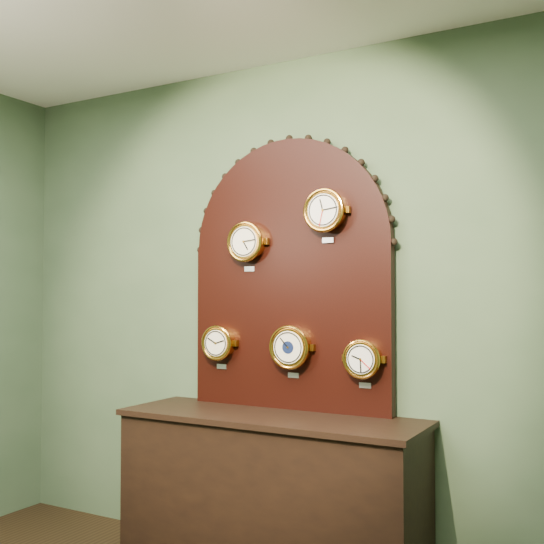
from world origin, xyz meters
The scene contains 8 objects.
wall_back centered at (0.00, 2.50, 1.40)m, with size 4.00×4.00×0.00m, color #41583C.
shop_counter centered at (0.00, 2.23, 0.40)m, with size 1.60×0.50×0.80m, color black.
display_board centered at (0.00, 2.45, 1.63)m, with size 1.26×0.06×1.53m.
roman_clock centered at (-0.24, 2.38, 1.76)m, with size 0.23×0.08×0.28m.
arabic_clock centered at (0.25, 2.38, 1.91)m, with size 0.24×0.08×0.29m.
hygrometer centered at (-0.43, 2.38, 1.18)m, with size 0.20×0.08×0.26m.
barometer centered at (0.04, 2.38, 1.17)m, with size 0.24×0.08×0.29m.
tide_clock centered at (0.46, 2.38, 1.13)m, with size 0.20×0.08×0.26m.
Camera 1 is at (1.71, -0.83, 1.46)m, focal length 43.95 mm.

